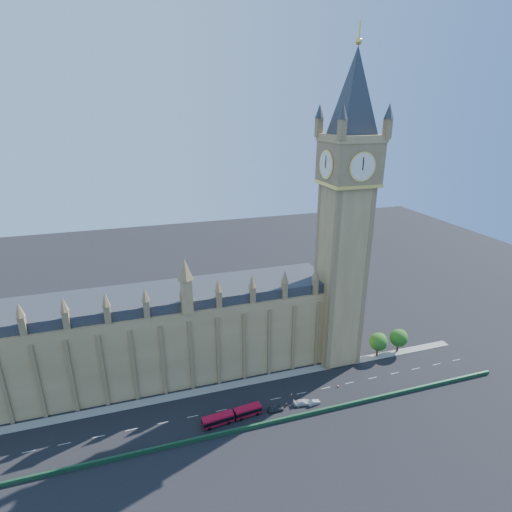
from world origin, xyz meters
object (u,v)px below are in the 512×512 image
object	(u,v)px
red_bus	(232,416)
car_grey	(276,408)
car_silver	(314,402)
car_white	(302,402)

from	to	relation	value
red_bus	car_grey	world-z (taller)	red_bus
car_silver	car_white	xyz separation A→B (m)	(-3.14, 0.88, 0.10)
red_bus	car_grey	bearing A→B (deg)	-6.33
red_bus	car_silver	xyz separation A→B (m)	(23.52, -0.92, -0.83)
car_grey	car_silver	xyz separation A→B (m)	(11.17, -0.83, -0.13)
red_bus	car_silver	world-z (taller)	red_bus
red_bus	car_silver	distance (m)	23.55
car_silver	car_grey	bearing A→B (deg)	79.52
red_bus	car_grey	size ratio (longest dim) A/B	3.66
red_bus	car_silver	size ratio (longest dim) A/B	4.28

